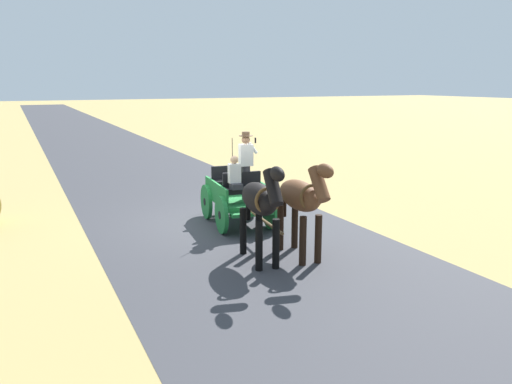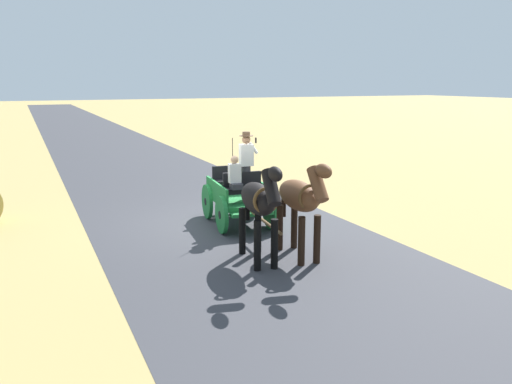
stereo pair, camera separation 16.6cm
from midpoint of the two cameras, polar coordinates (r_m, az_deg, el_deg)
The scene contains 5 objects.
ground_plane at distance 14.04m, azimuth -4.15°, elevation -3.38°, with size 200.00×200.00×0.00m, color tan.
road_surface at distance 14.04m, azimuth -4.15°, elevation -3.36°, with size 6.69×160.00×0.01m, color #38383D.
horse_drawn_carriage at distance 13.66m, azimuth -1.62°, elevation -0.27°, with size 1.64×4.52×2.50m.
horse_near_side at distance 10.94m, azimuth 5.42°, elevation -0.73°, with size 0.64×2.13×2.21m.
horse_off_side at distance 10.60m, azimuth 0.82°, elevation -1.10°, with size 0.74×2.14×2.21m.
Camera 2 is at (4.62, 12.72, 3.76)m, focal length 35.96 mm.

